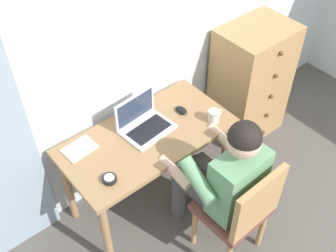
{
  "coord_description": "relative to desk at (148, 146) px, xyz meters",
  "views": [
    {
      "loc": [
        -1.45,
        0.23,
        2.72
      ],
      "look_at": [
        -0.21,
        1.72,
        0.83
      ],
      "focal_mm": 44.16,
      "sensor_mm": 36.0,
      "label": 1
    }
  ],
  "objects": [
    {
      "name": "coffee_mug",
      "position": [
        0.44,
        -0.19,
        0.16
      ],
      "size": [
        0.12,
        0.08,
        0.09
      ],
      "color": "silver",
      "rests_on": "desk"
    },
    {
      "name": "computer_mouse",
      "position": [
        0.33,
        0.03,
        0.13
      ],
      "size": [
        0.06,
        0.1,
        0.03
      ],
      "primitive_type": "ellipsoid",
      "rotation": [
        0.0,
        0.0,
        0.01
      ],
      "color": "black",
      "rests_on": "desk"
    },
    {
      "name": "laptop",
      "position": [
        0.03,
        0.07,
        0.16
      ],
      "size": [
        0.36,
        0.28,
        0.24
      ],
      "color": "silver",
      "rests_on": "desk"
    },
    {
      "name": "person_seated",
      "position": [
        0.18,
        -0.54,
        0.06
      ],
      "size": [
        0.54,
        0.59,
        1.2
      ],
      "color": "#4C4C4C",
      "rests_on": "ground_plane"
    },
    {
      "name": "desk_clock",
      "position": [
        -0.41,
        -0.16,
        0.12
      ],
      "size": [
        0.09,
        0.09,
        0.03
      ],
      "color": "black",
      "rests_on": "desk"
    },
    {
      "name": "desk",
      "position": [
        0.0,
        0.0,
        0.0
      ],
      "size": [
        1.19,
        0.61,
        0.73
      ],
      "color": "#9E754C",
      "rests_on": "ground_plane"
    },
    {
      "name": "chair",
      "position": [
        0.19,
        -0.72,
        -0.12
      ],
      "size": [
        0.43,
        0.41,
        0.88
      ],
      "color": "brown",
      "rests_on": "ground_plane"
    },
    {
      "name": "dresser",
      "position": [
        1.17,
        0.1,
        -0.09
      ],
      "size": [
        0.6,
        0.47,
        1.05
      ],
      "color": "tan",
      "rests_on": "ground_plane"
    },
    {
      "name": "wall_back",
      "position": [
        0.31,
        0.38,
        0.63
      ],
      "size": [
        4.8,
        0.05,
        2.5
      ],
      "primitive_type": "cube",
      "color": "silver",
      "rests_on": "ground_plane"
    },
    {
      "name": "notebook_pad",
      "position": [
        -0.42,
        0.18,
        0.12
      ],
      "size": [
        0.22,
        0.17,
        0.01
      ],
      "primitive_type": "cube",
      "rotation": [
        0.0,
        0.0,
        0.09
      ],
      "color": "silver",
      "rests_on": "desk"
    }
  ]
}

